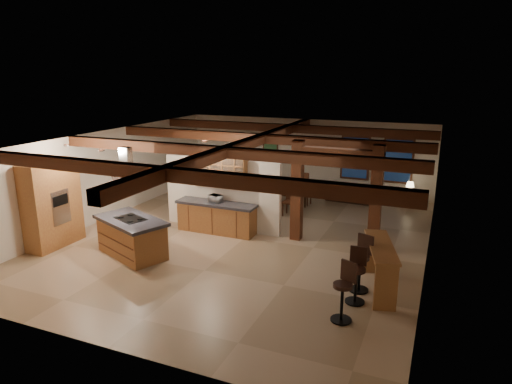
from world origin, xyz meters
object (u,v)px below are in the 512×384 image
at_px(dining_table, 278,198).
at_px(sofa, 352,194).
at_px(bar_counter, 380,260).
at_px(kitchen_island, 132,237).

distance_m(dining_table, sofa, 2.89).
bearing_deg(bar_counter, sofa, 105.97).
relative_size(kitchen_island, bar_counter, 1.11).
xyz_separation_m(kitchen_island, bar_counter, (6.33, 0.49, 0.20)).
height_order(dining_table, bar_counter, bar_counter).
distance_m(sofa, bar_counter, 7.22).
relative_size(dining_table, bar_counter, 0.89).
xyz_separation_m(kitchen_island, dining_table, (2.07, 5.65, -0.19)).
height_order(dining_table, sofa, dining_table).
relative_size(kitchen_island, dining_table, 1.25).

